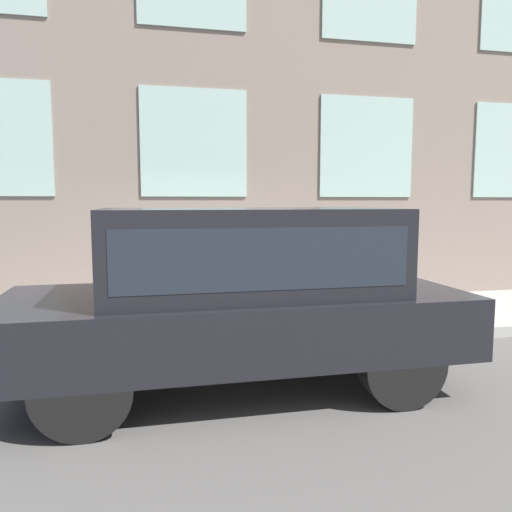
# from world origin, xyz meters

# --- Properties ---
(ground_plane) EXTENTS (80.00, 80.00, 0.00)m
(ground_plane) POSITION_xyz_m (0.00, 0.00, 0.00)
(ground_plane) COLOR #514F4C
(sidewalk) EXTENTS (2.56, 60.00, 0.15)m
(sidewalk) POSITION_xyz_m (1.28, 0.00, 0.08)
(sidewalk) COLOR #9E9B93
(sidewalk) RESTS_ON ground_plane
(building_facade) EXTENTS (0.33, 40.00, 7.75)m
(building_facade) POSITION_xyz_m (2.71, -0.00, 3.88)
(building_facade) COLOR gray
(building_facade) RESTS_ON ground_plane
(fire_hydrant) EXTENTS (0.30, 0.43, 0.83)m
(fire_hydrant) POSITION_xyz_m (0.36, -0.30, 0.58)
(fire_hydrant) COLOR #2D7260
(fire_hydrant) RESTS_ON sidewalk
(person) EXTENTS (0.35, 0.23, 1.45)m
(person) POSITION_xyz_m (0.63, -0.89, 1.03)
(person) COLOR #232328
(person) RESTS_ON sidewalk
(parked_truck_charcoal_near) EXTENTS (1.81, 4.58, 1.85)m
(parked_truck_charcoal_near) POSITION_xyz_m (-1.08, -0.10, 1.07)
(parked_truck_charcoal_near) COLOR black
(parked_truck_charcoal_near) RESTS_ON ground_plane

